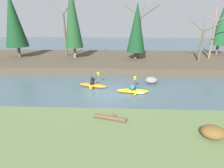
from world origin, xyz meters
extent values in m
plane|color=#425660|center=(0.00, 0.00, 0.00)|extent=(90.00, 90.00, 0.00)
cube|color=#5B7042|center=(0.00, -6.32, 0.32)|extent=(44.00, 5.17, 0.65)
cube|color=#4C4233|center=(0.00, 10.56, 0.42)|extent=(44.00, 11.51, 0.85)
cylinder|color=brown|center=(-12.95, 10.19, 1.60)|extent=(0.36, 0.36, 1.51)
cone|color=#143D1E|center=(-12.95, 10.19, 5.73)|extent=(2.88, 2.88, 6.75)
cylinder|color=#7A664C|center=(-5.08, 10.10, 1.58)|extent=(0.36, 0.36, 1.46)
cone|color=#1E4723|center=(-5.08, 10.10, 6.27)|extent=(2.36, 2.36, 7.91)
cylinder|color=brown|center=(3.16, 9.85, 1.34)|extent=(0.36, 0.36, 0.98)
cone|color=#143D1E|center=(3.16, 9.85, 4.87)|extent=(2.41, 2.41, 6.09)
cylinder|color=brown|center=(15.70, 13.42, 1.57)|extent=(0.36, 0.36, 1.45)
cone|color=#194C28|center=(15.70, 13.42, 5.65)|extent=(2.28, 2.28, 6.70)
cylinder|color=brown|center=(-6.60, 11.32, 3.75)|extent=(0.28, 0.28, 5.80)
cylinder|color=brown|center=(-7.60, 12.16, 7.42)|extent=(2.12, 1.81, 1.92)
cylinder|color=brown|center=(-5.54, 10.43, 7.30)|extent=(2.23, 1.90, 1.69)
cylinder|color=brown|center=(-6.18, 12.47, 7.53)|extent=(0.96, 2.40, 2.14)
cylinder|color=brown|center=(3.60, 10.23, 3.50)|extent=(0.28, 0.28, 5.30)
cylinder|color=brown|center=(2.69, 11.00, 6.83)|extent=(1.95, 1.66, 1.76)
cylinder|color=brown|center=(4.57, 9.42, 6.72)|extent=(2.05, 1.74, 1.55)
cylinder|color=brown|center=(3.98, 11.28, 6.93)|extent=(0.89, 2.20, 1.96)
cylinder|color=brown|center=(11.09, 8.68, 2.76)|extent=(0.28, 0.28, 3.83)
cylinder|color=brown|center=(10.43, 9.24, 5.13)|extent=(1.44, 1.23, 1.30)
cylinder|color=brown|center=(11.79, 8.10, 5.05)|extent=(1.51, 1.29, 1.15)
cylinder|color=brown|center=(11.37, 9.44, 5.20)|extent=(0.68, 1.62, 1.44)
cylinder|color=#7A664C|center=(13.22, 10.52, 3.28)|extent=(0.28, 0.28, 4.87)
cylinder|color=#7A664C|center=(12.38, 11.22, 6.33)|extent=(1.80, 1.53, 1.63)
cylinder|color=#7A664C|center=(13.57, 11.48, 6.43)|extent=(0.83, 2.03, 1.81)
ellipsoid|color=brown|center=(5.52, -6.41, 0.95)|extent=(1.12, 0.94, 0.61)
ellipsoid|color=yellow|center=(2.19, 0.30, 0.17)|extent=(2.72, 0.72, 0.34)
cone|color=yellow|center=(3.43, 0.25, 0.19)|extent=(0.36, 0.22, 0.20)
cylinder|color=black|center=(2.14, 0.30, 0.31)|extent=(0.50, 0.50, 0.08)
cylinder|color=#1984CC|center=(2.14, 0.30, 0.56)|extent=(0.31, 0.31, 0.42)
sphere|color=red|center=(2.14, 0.30, 0.89)|extent=(0.24, 0.24, 0.23)
cylinder|color=#1984CC|center=(2.25, 0.54, 0.65)|extent=(0.10, 0.23, 0.35)
cylinder|color=#1984CC|center=(2.23, 0.06, 0.65)|extent=(0.10, 0.23, 0.35)
cylinder|color=black|center=(2.37, 0.29, 0.69)|extent=(0.12, 1.91, 0.65)
cube|color=yellow|center=(2.42, 1.25, 1.00)|extent=(0.21, 0.17, 0.41)
cube|color=yellow|center=(2.33, -0.66, 0.38)|extent=(0.21, 0.17, 0.41)
ellipsoid|color=white|center=(2.74, 0.28, 0.09)|extent=(1.13, 0.75, 0.18)
ellipsoid|color=orange|center=(-1.42, 1.48, 0.17)|extent=(2.76, 1.25, 0.34)
cone|color=orange|center=(-0.22, 1.17, 0.19)|extent=(0.39, 0.28, 0.20)
cylinder|color=black|center=(-1.47, 1.49, 0.31)|extent=(0.58, 0.58, 0.08)
cylinder|color=black|center=(-1.47, 1.49, 0.56)|extent=(0.36, 0.36, 0.42)
sphere|color=black|center=(-1.47, 1.49, 0.89)|extent=(0.28, 0.28, 0.23)
cylinder|color=black|center=(-1.32, 1.70, 0.65)|extent=(0.14, 0.24, 0.35)
cylinder|color=black|center=(-1.43, 1.23, 0.65)|extent=(0.14, 0.24, 0.35)
cylinder|color=black|center=(-1.25, 1.43, 0.69)|extent=(0.51, 1.86, 0.65)
cube|color=yellow|center=(-1.01, 2.35, 1.00)|extent=(0.23, 0.20, 0.41)
cube|color=yellow|center=(-1.48, 0.51, 0.38)|extent=(0.23, 0.20, 0.41)
ellipsoid|color=gray|center=(4.18, 2.67, 0.34)|extent=(1.19, 0.93, 0.67)
cylinder|color=brown|center=(0.50, -5.05, 0.77)|extent=(1.90, 0.73, 0.24)
cylinder|color=brown|center=(0.69, -5.10, 0.99)|extent=(0.08, 0.08, 0.20)
camera|label=1|loc=(0.98, -13.57, 6.06)|focal=28.00mm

